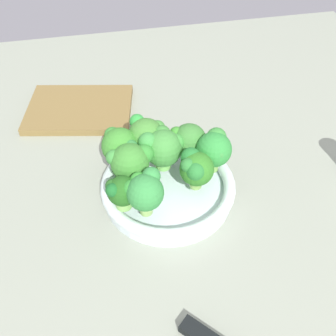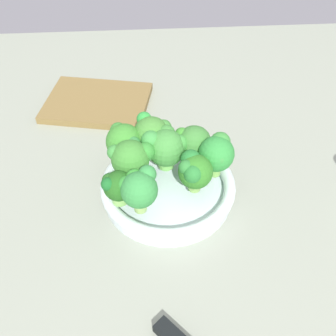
{
  "view_description": "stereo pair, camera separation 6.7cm",
  "coord_description": "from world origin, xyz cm",
  "px_view_note": "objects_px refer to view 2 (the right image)",
  "views": [
    {
      "loc": [
        13.72,
        49.04,
        53.95
      ],
      "look_at": [
        3.73,
        1.75,
        6.77
      ],
      "focal_mm": 42.84,
      "sensor_mm": 36.0,
      "label": 1
    },
    {
      "loc": [
        7.06,
        49.97,
        53.95
      ],
      "look_at": [
        3.73,
        1.75,
        6.77
      ],
      "focal_mm": 42.84,
      "sensor_mm": 36.0,
      "label": 2
    }
  ],
  "objects_px": {
    "broccoli_floret_1": "(166,146)",
    "broccoli_floret_8": "(117,186)",
    "broccoli_floret_4": "(217,153)",
    "broccoli_floret_0": "(194,170)",
    "broccoli_floret_6": "(132,158)",
    "broccoli_floret_3": "(139,188)",
    "broccoli_floret_5": "(124,141)",
    "broccoli_floret_7": "(152,134)",
    "bowl": "(168,188)",
    "broccoli_floret_2": "(192,143)",
    "cutting_board": "(97,102)"
  },
  "relations": [
    {
      "from": "broccoli_floret_1",
      "to": "broccoli_floret_8",
      "type": "distance_m",
      "value": 0.12
    },
    {
      "from": "broccoli_floret_1",
      "to": "broccoli_floret_4",
      "type": "xyz_separation_m",
      "value": [
        -0.09,
        0.03,
        0.0
      ]
    },
    {
      "from": "broccoli_floret_0",
      "to": "broccoli_floret_6",
      "type": "distance_m",
      "value": 0.11
    },
    {
      "from": "broccoli_floret_1",
      "to": "broccoli_floret_3",
      "type": "xyz_separation_m",
      "value": [
        0.05,
        0.1,
        0.0
      ]
    },
    {
      "from": "broccoli_floret_3",
      "to": "broccoli_floret_5",
      "type": "distance_m",
      "value": 0.12
    },
    {
      "from": "broccoli_floret_6",
      "to": "broccoli_floret_7",
      "type": "height_order",
      "value": "broccoli_floret_7"
    },
    {
      "from": "broccoli_floret_0",
      "to": "broccoli_floret_7",
      "type": "height_order",
      "value": "broccoli_floret_7"
    },
    {
      "from": "broccoli_floret_8",
      "to": "broccoli_floret_1",
      "type": "bearing_deg",
      "value": -135.86
    },
    {
      "from": "broccoli_floret_1",
      "to": "broccoli_floret_0",
      "type": "bearing_deg",
      "value": 124.94
    },
    {
      "from": "broccoli_floret_8",
      "to": "bowl",
      "type": "bearing_deg",
      "value": -153.65
    },
    {
      "from": "broccoli_floret_5",
      "to": "broccoli_floret_7",
      "type": "xyz_separation_m",
      "value": [
        -0.05,
        -0.01,
        0.0
      ]
    },
    {
      "from": "broccoli_floret_4",
      "to": "broccoli_floret_6",
      "type": "height_order",
      "value": "broccoli_floret_6"
    },
    {
      "from": "broccoli_floret_7",
      "to": "broccoli_floret_3",
      "type": "bearing_deg",
      "value": 78.56
    },
    {
      "from": "broccoli_floret_2",
      "to": "broccoli_floret_4",
      "type": "distance_m",
      "value": 0.06
    },
    {
      "from": "bowl",
      "to": "broccoli_floret_2",
      "type": "relative_size",
      "value": 3.47
    },
    {
      "from": "bowl",
      "to": "broccoli_floret_4",
      "type": "height_order",
      "value": "broccoli_floret_4"
    },
    {
      "from": "broccoli_floret_6",
      "to": "broccoli_floret_8",
      "type": "bearing_deg",
      "value": 65.57
    },
    {
      "from": "broccoli_floret_4",
      "to": "broccoli_floret_5",
      "type": "xyz_separation_m",
      "value": [
        0.16,
        -0.04,
        -0.0
      ]
    },
    {
      "from": "broccoli_floret_6",
      "to": "broccoli_floret_8",
      "type": "height_order",
      "value": "broccoli_floret_6"
    },
    {
      "from": "broccoli_floret_5",
      "to": "bowl",
      "type": "bearing_deg",
      "value": 141.84
    },
    {
      "from": "broccoli_floret_7",
      "to": "broccoli_floret_8",
      "type": "xyz_separation_m",
      "value": [
        0.06,
        0.11,
        -0.01
      ]
    },
    {
      "from": "bowl",
      "to": "broccoli_floret_6",
      "type": "xyz_separation_m",
      "value": [
        0.06,
        -0.01,
        0.06
      ]
    },
    {
      "from": "bowl",
      "to": "broccoli_floret_5",
      "type": "xyz_separation_m",
      "value": [
        0.07,
        -0.06,
        0.06
      ]
    },
    {
      "from": "bowl",
      "to": "broccoli_floret_4",
      "type": "bearing_deg",
      "value": -171.19
    },
    {
      "from": "broccoli_floret_8",
      "to": "broccoli_floret_0",
      "type": "bearing_deg",
      "value": -171.18
    },
    {
      "from": "broccoli_floret_3",
      "to": "broccoli_floret_7",
      "type": "relative_size",
      "value": 0.95
    },
    {
      "from": "broccoli_floret_0",
      "to": "cutting_board",
      "type": "xyz_separation_m",
      "value": [
        0.18,
        -0.31,
        -0.07
      ]
    },
    {
      "from": "broccoli_floret_8",
      "to": "cutting_board",
      "type": "xyz_separation_m",
      "value": [
        0.06,
        -0.33,
        -0.06
      ]
    },
    {
      "from": "broccoli_floret_5",
      "to": "broccoli_floret_8",
      "type": "bearing_deg",
      "value": 83.76
    },
    {
      "from": "bowl",
      "to": "broccoli_floret_1",
      "type": "xyz_separation_m",
      "value": [
        0.0,
        -0.04,
        0.06
      ]
    },
    {
      "from": "broccoli_floret_3",
      "to": "broccoli_floret_6",
      "type": "relative_size",
      "value": 0.93
    },
    {
      "from": "broccoli_floret_0",
      "to": "broccoli_floret_2",
      "type": "height_order",
      "value": "broccoli_floret_0"
    },
    {
      "from": "broccoli_floret_1",
      "to": "broccoli_floret_8",
      "type": "relative_size",
      "value": 1.34
    },
    {
      "from": "broccoli_floret_2",
      "to": "broccoli_floret_4",
      "type": "bearing_deg",
      "value": 132.1
    },
    {
      "from": "broccoli_floret_1",
      "to": "broccoli_floret_4",
      "type": "height_order",
      "value": "same"
    },
    {
      "from": "broccoli_floret_5",
      "to": "broccoli_floret_6",
      "type": "xyz_separation_m",
      "value": [
        -0.01,
        0.05,
        0.0
      ]
    },
    {
      "from": "broccoli_floret_1",
      "to": "broccoli_floret_4",
      "type": "distance_m",
      "value": 0.09
    },
    {
      "from": "bowl",
      "to": "broccoli_floret_1",
      "type": "bearing_deg",
      "value": -87.86
    },
    {
      "from": "broccoli_floret_0",
      "to": "broccoli_floret_8",
      "type": "height_order",
      "value": "broccoli_floret_0"
    },
    {
      "from": "broccoli_floret_4",
      "to": "broccoli_floret_5",
      "type": "distance_m",
      "value": 0.16
    },
    {
      "from": "bowl",
      "to": "broccoli_floret_7",
      "type": "xyz_separation_m",
      "value": [
        0.02,
        -0.07,
        0.07
      ]
    },
    {
      "from": "broccoli_floret_2",
      "to": "bowl",
      "type": "bearing_deg",
      "value": 48.62
    },
    {
      "from": "bowl",
      "to": "broccoli_floret_0",
      "type": "height_order",
      "value": "broccoli_floret_0"
    },
    {
      "from": "broccoli_floret_0",
      "to": "broccoli_floret_5",
      "type": "bearing_deg",
      "value": -34.93
    },
    {
      "from": "bowl",
      "to": "broccoli_floret_7",
      "type": "distance_m",
      "value": 0.1
    },
    {
      "from": "broccoli_floret_5",
      "to": "broccoli_floret_2",
      "type": "bearing_deg",
      "value": 178.24
    },
    {
      "from": "bowl",
      "to": "broccoli_floret_5",
      "type": "height_order",
      "value": "broccoli_floret_5"
    },
    {
      "from": "broccoli_floret_4",
      "to": "broccoli_floret_7",
      "type": "bearing_deg",
      "value": -28.21
    },
    {
      "from": "broccoli_floret_5",
      "to": "broccoli_floret_6",
      "type": "distance_m",
      "value": 0.05
    },
    {
      "from": "broccoli_floret_0",
      "to": "broccoli_floret_2",
      "type": "bearing_deg",
      "value": -94.82
    }
  ]
}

